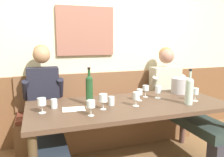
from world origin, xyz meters
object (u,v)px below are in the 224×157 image
at_px(person_center_left_seat, 180,99).
at_px(wine_bottle_clear_water, 89,89).
at_px(wall_bench, 108,122).
at_px(wine_glass_center_rear, 195,92).
at_px(wine_glass_by_bottle, 42,102).
at_px(wine_glass_near_bucket, 139,93).
at_px(wine_glass_mid_right, 136,97).
at_px(dining_table, 129,111).
at_px(person_left_seat, 45,111).
at_px(water_tumbler_left, 111,101).
at_px(ice_bucket, 181,86).
at_px(water_tumbler_center, 54,104).
at_px(wine_glass_left_end, 146,88).
at_px(wine_glass_right_end, 158,90).
at_px(wine_glass_center_front, 103,99).
at_px(wine_glass_mid_left, 91,104).
at_px(wine_bottle_amber_mid, 189,90).

height_order(person_center_left_seat, wine_bottle_clear_water, person_center_left_seat).
bearing_deg(wall_bench, wine_glass_center_rear, -49.77).
distance_m(wine_glass_by_bottle, wine_glass_near_bucket, 1.01).
bearing_deg(wine_glass_mid_right, dining_table, 108.34).
xyz_separation_m(wall_bench, person_center_left_seat, (0.85, -0.38, 0.34)).
bearing_deg(person_left_seat, person_center_left_seat, -0.09).
height_order(wine_glass_mid_right, water_tumbler_left, wine_glass_mid_right).
bearing_deg(wall_bench, wine_glass_near_bucket, -76.53).
relative_size(person_left_seat, ice_bucket, 5.92).
distance_m(person_center_left_seat, water_tumbler_left, 1.10).
relative_size(wine_glass_by_bottle, wine_glass_mid_right, 0.97).
relative_size(dining_table, wine_glass_by_bottle, 14.78).
xyz_separation_m(dining_table, wine_glass_by_bottle, (-0.86, -0.02, 0.18)).
bearing_deg(wall_bench, wine_glass_mid_right, -87.71).
xyz_separation_m(wall_bench, water_tumbler_center, (-0.74, -0.62, 0.50)).
xyz_separation_m(person_left_seat, wine_glass_left_end, (1.11, -0.14, 0.20)).
xyz_separation_m(person_left_seat, water_tumbler_left, (0.63, -0.32, 0.14)).
xyz_separation_m(person_left_seat, wine_glass_right_end, (1.22, -0.23, 0.19)).
relative_size(dining_table, wine_glass_mid_right, 14.38).
bearing_deg(water_tumbler_center, person_left_seat, 107.51).
bearing_deg(dining_table, wine_glass_center_front, -161.95).
relative_size(wine_glass_center_front, water_tumbler_left, 1.71).
distance_m(dining_table, wine_glass_left_end, 0.39).
distance_m(wine_glass_mid_left, wine_glass_center_rear, 1.18).
xyz_separation_m(wine_glass_by_bottle, wine_glass_center_rear, (1.57, -0.11, 0.00)).
xyz_separation_m(person_left_seat, wine_glass_near_bucket, (0.97, -0.26, 0.18)).
height_order(dining_table, wine_glass_by_bottle, wine_glass_by_bottle).
relative_size(wall_bench, wine_glass_right_end, 16.78).
bearing_deg(wine_glass_center_front, wall_bench, 69.33).
xyz_separation_m(wine_glass_by_bottle, water_tumbler_center, (0.11, 0.11, -0.05)).
height_order(wine_glass_by_bottle, wine_glass_near_bucket, wine_glass_by_bottle).
bearing_deg(wall_bench, wine_glass_center_front, -110.67).
xyz_separation_m(wine_bottle_clear_water, wine_glass_mid_left, (-0.06, -0.33, -0.06)).
distance_m(wine_glass_near_bucket, water_tumbler_left, 0.35).
distance_m(wine_glass_by_bottle, water_tumbler_left, 0.67).
bearing_deg(person_left_seat, wine_glass_center_rear, -16.84).
relative_size(dining_table, wine_glass_mid_left, 14.73).
xyz_separation_m(ice_bucket, wine_glass_mid_left, (-1.24, -0.48, 0.01)).
bearing_deg(wine_glass_left_end, wine_glass_mid_left, -149.88).
distance_m(person_left_seat, wine_glass_by_bottle, 0.41).
relative_size(wall_bench, wine_bottle_amber_mid, 6.42).
bearing_deg(wine_glass_mid_left, wine_glass_near_bucket, 27.27).
distance_m(wine_glass_center_front, wine_glass_mid_left, 0.21).
distance_m(person_center_left_seat, wine_glass_mid_right, 0.95).
bearing_deg(person_center_left_seat, water_tumbler_center, -171.37).
relative_size(wall_bench, wine_glass_near_bucket, 18.43).
relative_size(wine_glass_mid_left, wine_glass_near_bucket, 1.09).
distance_m(wine_bottle_clear_water, water_tumbler_left, 0.25).
distance_m(wine_bottle_amber_mid, water_tumbler_left, 0.80).
height_order(wine_bottle_amber_mid, wine_glass_mid_left, wine_bottle_amber_mid).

